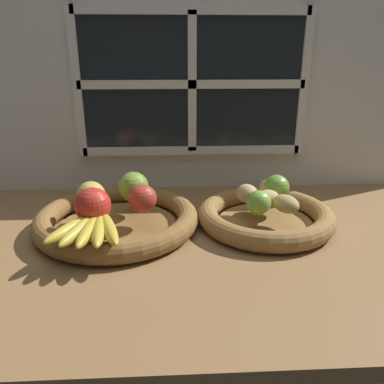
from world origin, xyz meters
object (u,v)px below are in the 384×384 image
potato_small (286,204)px  potato_back (271,189)px  apple_red_right (143,199)px  lime_near (259,202)px  apple_red_front (93,205)px  potato_oblong (247,193)px  banana_bunch_front (91,227)px  lime_far (276,188)px  apple_green_back (134,187)px  potato_large (267,198)px  fruit_bowl_right (265,216)px  apple_golden_left (91,196)px  fruit_bowl_left (117,219)px

potato_small → potato_back: potato_back is taller
apple_red_right → lime_near: apple_red_right is taller
apple_red_front → potato_oblong: bearing=16.0°
apple_red_front → banana_bunch_front: (0.54, -5.68, -2.47)cm
potato_oblong → lime_far: bearing=9.2°
apple_red_front → potato_back: 43.27cm
apple_red_right → potato_small: (32.73, -1.80, -1.23)cm
apple_green_back → potato_back: (34.08, -0.33, -1.20)cm
potato_large → lime_far: bearing=52.1°
lime_near → lime_far: bearing=54.2°
potato_back → potato_oblong: (-6.31, -1.80, -0.28)cm
lime_near → lime_far: (6.31, 8.74, 0.38)cm
apple_red_right → apple_red_front: (-10.20, -5.14, 0.63)cm
fruit_bowl_right → apple_red_front: (-39.33, -6.94, 6.46)cm
potato_large → banana_bunch_front: bearing=-162.0°
apple_golden_left → apple_red_front: apple_red_front is taller
fruit_bowl_right → fruit_bowl_left: bearing=180.0°
apple_golden_left → potato_oblong: size_ratio=1.06×
apple_green_back → lime_far: 35.24cm
apple_golden_left → lime_far: bearing=4.9°
apple_red_front → potato_small: 43.10cm
fruit_bowl_right → apple_red_front: 40.45cm
apple_green_back → lime_far: apple_green_back is taller
apple_red_right → apple_red_front: size_ratio=0.84×
apple_red_right → apple_golden_left: bearing=169.0°
fruit_bowl_left → potato_oblong: size_ratio=6.07×
potato_oblong → fruit_bowl_right: bearing=-37.9°
apple_golden_left → banana_bunch_front: size_ratio=0.38×
apple_red_front → potato_large: size_ratio=1.19×
fruit_bowl_right → potato_small: 6.86cm
potato_oblong → apple_red_right: bearing=-168.8°
fruit_bowl_left → potato_oblong: bearing=5.7°
apple_green_back → apple_golden_left: size_ratio=1.10×
fruit_bowl_right → apple_green_back: apple_green_back is taller
potato_small → potato_oblong: size_ratio=1.09×
potato_back → potato_large: size_ratio=1.10×
apple_red_front → potato_oblong: size_ratio=1.23×
apple_red_right → potato_back: apple_red_right is taller
fruit_bowl_left → apple_red_right: (6.37, -1.81, 5.84)cm
apple_green_back → potato_small: apple_green_back is taller
apple_red_front → potato_small: apple_red_front is taller
apple_red_right → potato_back: 32.11cm
fruit_bowl_right → potato_large: 4.64cm
lime_far → apple_golden_left: bearing=-175.1°
apple_red_right → lime_far: size_ratio=1.02×
fruit_bowl_left → apple_green_back: (3.67, 5.29, 6.28)cm
apple_golden_left → potato_small: apple_golden_left is taller
apple_red_right → potato_small: size_ratio=0.94×
potato_large → apple_golden_left: bearing=179.3°
banana_bunch_front → potato_oblong: (34.73, 15.78, 0.80)cm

